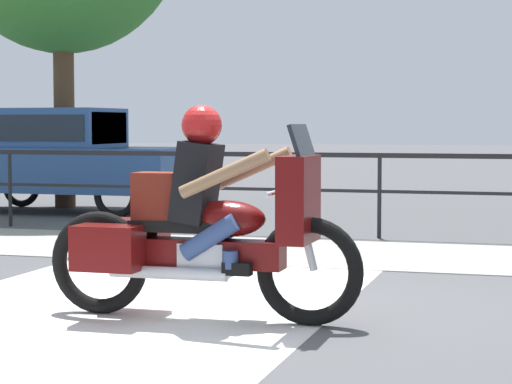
{
  "coord_description": "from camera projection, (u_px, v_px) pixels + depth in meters",
  "views": [
    {
      "loc": [
        1.96,
        -7.21,
        1.41
      ],
      "look_at": [
        -0.1,
        -0.16,
        0.91
      ],
      "focal_mm": 70.0,
      "sensor_mm": 36.0,
      "label": 1
    }
  ],
  "objects": [
    {
      "name": "sidewalk_band",
      "position": [
        356.0,
        253.0,
        10.8
      ],
      "size": [
        44.0,
        2.4,
        0.01
      ],
      "primitive_type": "cube",
      "color": "#99968E",
      "rests_on": "ground"
    },
    {
      "name": "motorcycle",
      "position": [
        200.0,
        227.0,
        7.14
      ],
      "size": [
        2.36,
        0.76,
        1.54
      ],
      "rotation": [
        0.0,
        0.0,
        -0.08
      ],
      "color": "black",
      "rests_on": "ground"
    },
    {
      "name": "crosswalk_band",
      "position": [
        126.0,
        307.0,
        7.67
      ],
      "size": [
        3.21,
        6.0,
        0.01
      ],
      "primitive_type": "cube",
      "color": "silver",
      "rests_on": "ground"
    },
    {
      "name": "fence_railing",
      "position": [
        380.0,
        171.0,
        12.23
      ],
      "size": [
        36.0,
        0.05,
        1.05
      ],
      "color": "black",
      "rests_on": "ground"
    },
    {
      "name": "ground_plane",
      "position": [
        274.0,
        310.0,
        7.55
      ],
      "size": [
        120.0,
        120.0,
        0.0
      ],
      "primitive_type": "plane",
      "color": "#4C4C4F"
    },
    {
      "name": "parked_car",
      "position": [
        60.0,
        154.0,
        15.82
      ],
      "size": [
        3.92,
        1.65,
        1.65
      ],
      "rotation": [
        0.0,
        0.0,
        0.03
      ],
      "color": "#284C84",
      "rests_on": "ground"
    }
  ]
}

